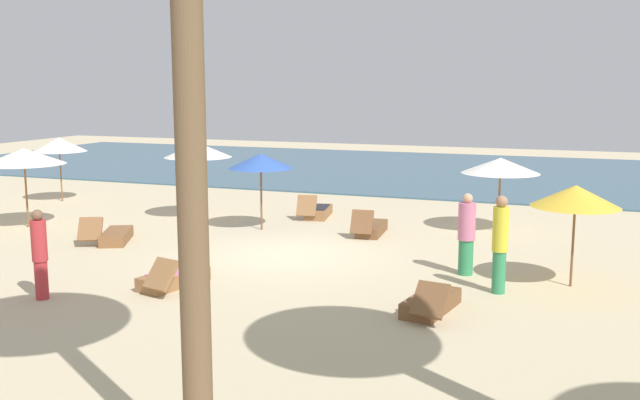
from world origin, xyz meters
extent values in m
plane|color=beige|center=(0.00, 0.00, 0.00)|extent=(60.00, 60.00, 0.00)
cube|color=#3D6075|center=(0.00, 17.00, 0.03)|extent=(48.00, 16.00, 0.06)
cylinder|color=brown|center=(-1.75, 2.45, 1.03)|extent=(0.05, 0.05, 2.05)
cone|color=#3359B2|center=(-1.75, 2.45, 1.90)|extent=(1.78, 1.78, 0.40)
cylinder|color=brown|center=(4.37, 4.51, 0.98)|extent=(0.06, 0.06, 1.96)
cone|color=white|center=(4.37, 4.51, 1.80)|extent=(2.09, 2.09, 0.42)
cylinder|color=brown|center=(6.36, -0.47, 0.99)|extent=(0.05, 0.05, 1.98)
cone|color=gold|center=(6.36, -0.47, 1.82)|extent=(1.72, 1.72, 0.43)
cylinder|color=olive|center=(-4.18, 3.32, 1.10)|extent=(0.05, 0.05, 2.21)
cone|color=silver|center=(-4.18, 3.32, 2.04)|extent=(1.98, 1.98, 0.43)
cylinder|color=brown|center=(-8.03, 0.50, 1.08)|extent=(0.06, 0.06, 2.17)
cone|color=silver|center=(-8.03, 0.50, 1.99)|extent=(2.23, 2.23, 0.45)
cylinder|color=brown|center=(-10.16, 4.45, 1.06)|extent=(0.05, 0.05, 2.13)
cone|color=silver|center=(-10.16, 4.45, 1.94)|extent=(1.82, 1.82, 0.48)
cube|color=brown|center=(4.07, -2.98, 0.14)|extent=(0.85, 1.58, 0.28)
cube|color=brown|center=(4.19, -3.67, 0.42)|extent=(0.65, 0.59, 0.52)
cube|color=brown|center=(1.24, 2.97, 0.14)|extent=(0.72, 1.54, 0.28)
cube|color=brown|center=(1.19, 2.27, 0.44)|extent=(0.60, 0.40, 0.61)
cube|color=olive|center=(-0.95, 4.80, 0.14)|extent=(0.86, 1.58, 0.28)
cube|color=olive|center=(-1.07, 4.11, 0.44)|extent=(0.63, 0.47, 0.60)
cube|color=#26262D|center=(-0.95, 4.80, 0.30)|extent=(0.69, 1.12, 0.03)
cube|color=olive|center=(-1.05, -3.18, 0.14)|extent=(0.93, 1.60, 0.28)
cube|color=olive|center=(-0.89, -3.86, 0.42)|extent=(0.66, 0.59, 0.54)
cube|color=#D17299|center=(-1.05, -3.18, 0.30)|extent=(0.74, 1.14, 0.03)
cube|color=brown|center=(-4.57, -0.21, 0.14)|extent=(1.18, 1.61, 0.28)
cube|color=brown|center=(-4.87, -0.84, 0.43)|extent=(0.71, 0.66, 0.55)
cylinder|color=#338C59|center=(4.25, -0.30, 0.37)|extent=(0.31, 0.31, 0.75)
cylinder|color=#D17299|center=(4.25, -0.30, 1.14)|extent=(0.37, 0.37, 0.78)
sphere|color=tan|center=(4.25, -0.30, 1.63)|extent=(0.21, 0.21, 0.21)
cylinder|color=#338C59|center=(5.06, -1.44, 0.41)|extent=(0.36, 0.36, 0.82)
cylinder|color=yellow|center=(5.06, -1.44, 1.25)|extent=(0.42, 0.42, 0.86)
sphere|color=#A37556|center=(5.06, -1.44, 1.78)|extent=(0.23, 0.23, 0.23)
cylinder|color=#BF3338|center=(-2.89, -4.80, 0.37)|extent=(0.30, 0.30, 0.73)
cylinder|color=#BF3338|center=(-2.89, -4.80, 1.12)|extent=(0.35, 0.35, 0.77)
sphere|color=brown|center=(-2.89, -4.80, 1.59)|extent=(0.21, 0.21, 0.21)
cylinder|color=brown|center=(2.97, -9.21, 3.23)|extent=(0.30, 0.30, 6.47)
camera|label=1|loc=(6.48, -15.14, 4.00)|focal=40.32mm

